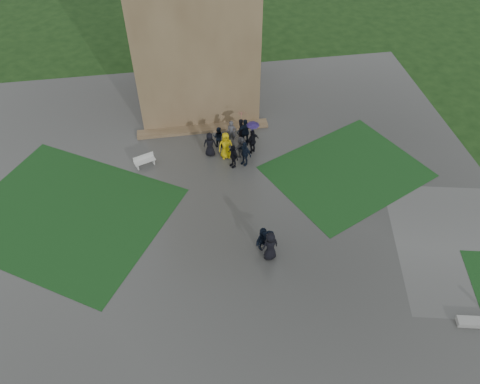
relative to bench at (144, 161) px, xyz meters
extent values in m
plane|color=black|center=(4.01, -7.55, -0.42)|extent=(120.00, 120.00, 0.00)
cube|color=#353533|center=(4.01, -5.55, -0.41)|extent=(34.00, 34.00, 0.02)
cube|color=#123615|center=(-4.49, -3.55, -0.39)|extent=(14.10, 13.46, 0.01)
cube|color=#123615|center=(12.51, -2.55, -0.39)|extent=(11.12, 10.15, 0.01)
cube|color=brown|center=(4.01, 3.05, -0.29)|extent=(9.00, 0.80, 0.22)
cube|color=beige|center=(0.02, -0.06, -0.01)|extent=(1.39, 0.84, 0.05)
cube|color=beige|center=(-0.48, -0.24, -0.21)|extent=(0.19, 0.36, 0.37)
cube|color=beige|center=(0.52, 0.13, -0.21)|extent=(0.19, 0.36, 0.37)
cube|color=beige|center=(-0.05, 0.13, 0.20)|extent=(1.27, 0.51, 0.36)
imported|color=black|center=(6.96, 0.24, 0.49)|extent=(1.19, 1.10, 1.78)
imported|color=black|center=(6.66, 1.18, 0.57)|extent=(1.15, 0.67, 1.94)
imported|color=black|center=(6.44, 1.54, 0.48)|extent=(0.55, 0.72, 1.75)
imported|color=#47474D|center=(5.76, 1.43, 0.45)|extent=(0.71, 0.56, 1.70)
imported|color=black|center=(4.87, 1.22, 0.35)|extent=(0.83, 0.65, 1.50)
imported|color=black|center=(4.22, 0.40, 0.46)|extent=(0.94, 0.74, 1.72)
imported|color=gold|center=(5.19, 0.03, 0.55)|extent=(0.96, 0.69, 1.89)
imported|color=black|center=(5.53, -0.91, 0.44)|extent=(0.94, 1.13, 1.68)
imported|color=black|center=(6.26, -0.82, 0.47)|extent=(1.11, 1.15, 1.74)
imported|color=#47474D|center=(6.16, -0.01, 0.36)|extent=(1.37, 1.33, 1.51)
imported|color=#D85863|center=(6.44, 1.54, 1.54)|extent=(0.83, 0.83, 0.76)
imported|color=#4B3593|center=(6.96, 0.24, 1.67)|extent=(0.79, 0.79, 0.69)
imported|color=black|center=(5.53, -0.91, 1.60)|extent=(0.95, 0.95, 0.87)
imported|color=black|center=(6.16, -7.58, 0.32)|extent=(1.35, 1.20, 1.44)
imported|color=black|center=(6.39, -8.31, 0.52)|extent=(1.02, 0.81, 1.85)
camera|label=1|loc=(2.55, -22.84, 19.54)|focal=35.00mm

